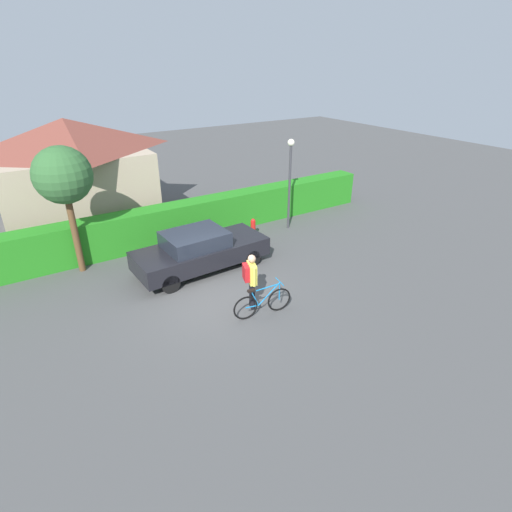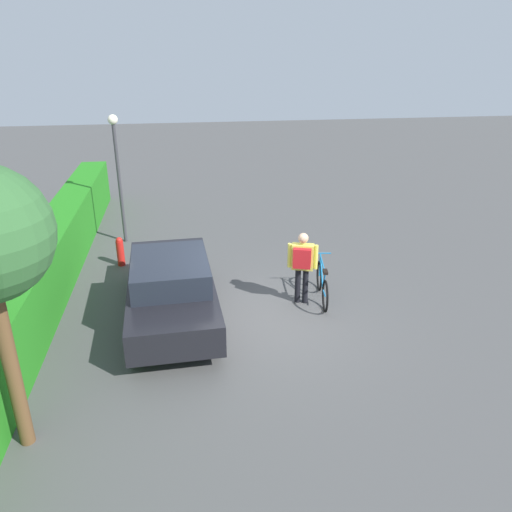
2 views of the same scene
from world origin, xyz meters
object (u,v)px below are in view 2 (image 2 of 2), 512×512
object	(u,v)px
bicycle	(322,284)
street_lamp	(117,161)
fire_hydrant	(120,251)
parked_car_near	(171,287)
person_rider	(302,262)

from	to	relation	value
bicycle	street_lamp	xyz separation A→B (m)	(4.56, 4.91, 2.07)
fire_hydrant	bicycle	bearing A→B (deg)	-119.43
parked_car_near	fire_hydrant	distance (m)	3.36
person_rider	bicycle	bearing A→B (deg)	-81.61
street_lamp	fire_hydrant	distance (m)	2.75
bicycle	street_lamp	bearing A→B (deg)	47.12
street_lamp	fire_hydrant	size ratio (longest dim) A/B	4.65
street_lamp	fire_hydrant	world-z (taller)	street_lamp
bicycle	person_rider	world-z (taller)	person_rider
fire_hydrant	person_rider	bearing A→B (deg)	-122.97
person_rider	fire_hydrant	xyz separation A→B (m)	(2.82, 4.35, -0.63)
person_rider	street_lamp	world-z (taller)	street_lamp
parked_car_near	street_lamp	xyz separation A→B (m)	(4.85, 1.45, 1.74)
bicycle	street_lamp	distance (m)	7.02
street_lamp	person_rider	bearing A→B (deg)	-136.54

